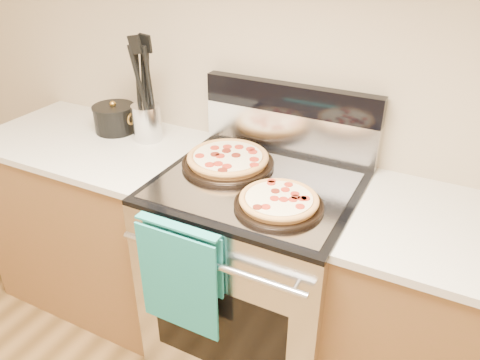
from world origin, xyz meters
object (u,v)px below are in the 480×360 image
at_px(pepperoni_pizza_back, 228,160).
at_px(saucepan, 115,120).
at_px(range_body, 256,277).
at_px(utensil_crock, 147,122).
at_px(pepperoni_pizza_front, 279,202).

bearing_deg(pepperoni_pizza_back, saucepan, 171.68).
xyz_separation_m(range_body, utensil_crock, (-0.63, 0.16, 0.54)).
relative_size(pepperoni_pizza_back, saucepan, 1.93).
xyz_separation_m(range_body, saucepan, (-0.83, 0.16, 0.52)).
distance_m(pepperoni_pizza_back, saucepan, 0.67).
bearing_deg(pepperoni_pizza_front, range_body, 137.70).
bearing_deg(range_body, pepperoni_pizza_back, 158.56).
height_order(range_body, pepperoni_pizza_front, pepperoni_pizza_front).
height_order(utensil_crock, saucepan, utensil_crock).
xyz_separation_m(pepperoni_pizza_back, utensil_crock, (-0.47, 0.09, 0.04)).
relative_size(pepperoni_pizza_back, utensil_crock, 2.25).
height_order(pepperoni_pizza_back, pepperoni_pizza_front, pepperoni_pizza_back).
bearing_deg(utensil_crock, saucepan, 178.43).
distance_m(range_body, saucepan, 0.99).
distance_m(pepperoni_pizza_front, saucepan, 1.01).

